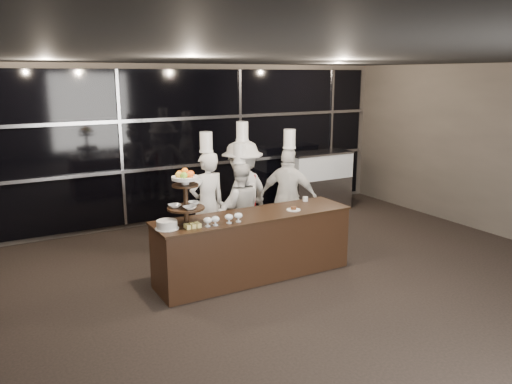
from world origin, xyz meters
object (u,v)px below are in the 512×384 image
buffet_counter (254,245)px  chef_c (243,194)px  chef_b (240,206)px  display_stand (185,193)px  chef_d (289,197)px  display_case (318,178)px  chef_a (208,203)px  layer_cake (167,225)px

buffet_counter → chef_c: bearing=69.1°
chef_b → buffet_counter: bearing=-107.1°
chef_b → chef_c: size_ratio=0.84×
display_stand → chef_c: chef_c is taller
chef_d → chef_b: bearing=168.0°
buffet_counter → chef_d: bearing=37.3°
display_stand → chef_d: 2.36m
display_stand → chef_c: 1.94m
display_case → chef_a: size_ratio=0.71×
display_case → chef_d: 2.39m
chef_a → display_case: bearing=24.0°
buffet_counter → layer_cake: layer_cake is taller
chef_a → chef_d: (1.37, -0.20, -0.02)m
chef_c → display_stand: bearing=-140.5°
display_case → chef_c: (-2.45, -1.25, 0.21)m
chef_a → chef_d: chef_a is taller
display_stand → display_case: bearing=32.2°
display_stand → chef_b: bearing=38.2°
layer_cake → chef_d: chef_d is taller
display_case → chef_b: bearing=-151.3°
buffet_counter → chef_c: size_ratio=1.36×
display_stand → layer_cake: bearing=-169.9°
chef_b → chef_a: bearing=177.5°
layer_cake → chef_c: size_ratio=0.14×
chef_c → layer_cake: bearing=-144.2°
chef_a → layer_cake: bearing=-133.3°
chef_a → chef_d: size_ratio=1.01×
layer_cake → chef_a: (1.05, 1.11, -0.11)m
display_stand → chef_c: (1.46, 1.21, -0.44)m
buffet_counter → display_case: 3.82m
display_case → chef_a: bearing=-156.0°
display_stand → layer_cake: display_stand is taller
display_stand → display_case: size_ratio=0.54×
display_stand → chef_a: bearing=54.1°
layer_cake → chef_b: bearing=34.2°
buffet_counter → display_stand: bearing=-180.0°
buffet_counter → display_stand: size_ratio=3.81×
layer_cake → chef_d: size_ratio=0.15×
layer_cake → chef_c: bearing=35.8°
layer_cake → chef_a: chef_a is taller
layer_cake → chef_c: chef_c is taller
display_case → chef_b: 2.96m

